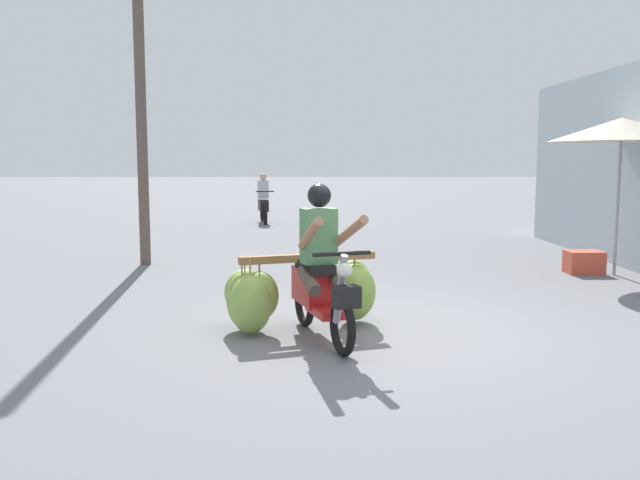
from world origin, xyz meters
The scene contains 6 objects.
ground_plane centered at (0.00, 0.00, 0.00)m, with size 120.00×120.00×0.00m, color slate.
motorbike_main_loaded centered at (-0.87, 0.19, 0.47)m, with size 1.74×1.97×1.58m.
motorbike_distant_ahead_left centered at (-2.05, 12.47, 0.57)m, with size 0.52×1.61×1.40m.
market_umbrella_near_shop centered at (4.03, 3.61, 2.26)m, with size 2.19×2.19×2.45m.
produce_crate centered at (3.62, 3.78, 0.18)m, with size 0.56×0.40×0.36m, color #CC4C38.
utility_pole centered at (-3.60, 4.83, 3.11)m, with size 0.18×0.18×6.22m, color brown.
Camera 1 is at (-0.79, -6.90, 1.83)m, focal length 38.29 mm.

